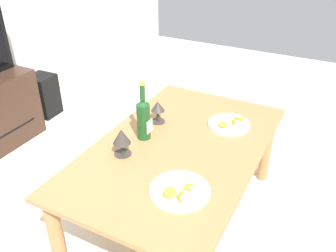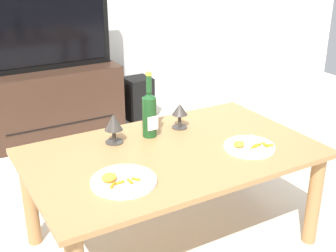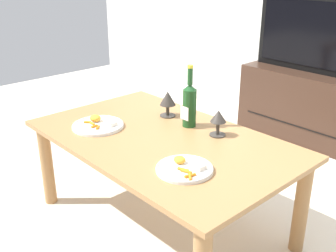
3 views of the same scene
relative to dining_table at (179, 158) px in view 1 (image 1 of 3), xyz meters
The scene contains 8 objects.
ground_plane 0.44m from the dining_table, ahead, with size 6.40×6.40×0.00m, color beige.
dining_table is the anchor object (origin of this frame).
floor_speaker 1.76m from the dining_table, 69.01° to the left, with size 0.21×0.21×0.37m, color black.
wine_bottle 0.29m from the dining_table, 93.43° to the left, with size 0.07×0.07×0.33m.
goblet_left 0.35m from the dining_table, 131.99° to the left, with size 0.09×0.09×0.15m.
goblet_right 0.33m from the dining_table, 51.73° to the left, with size 0.08×0.08×0.13m.
dinner_plate_left 0.38m from the dining_table, 153.97° to the right, with size 0.27×0.27×0.05m.
dinner_plate_right 0.37m from the dining_table, 26.37° to the right, with size 0.24×0.24×0.04m.
Camera 1 is at (-1.45, -0.69, 1.58)m, focal length 38.93 mm.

